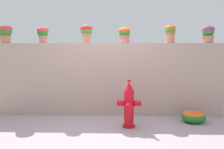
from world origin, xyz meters
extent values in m
plane|color=#A19097|center=(0.00, 0.00, 0.00)|extent=(24.00, 24.00, 0.00)
cube|color=tan|center=(0.00, 0.95, 0.81)|extent=(5.27, 0.37, 1.63)
cylinder|color=#B07A4E|center=(-2.30, 0.92, 1.72)|extent=(0.22, 0.22, 0.18)
cylinder|color=#B07A4E|center=(-2.30, 0.92, 1.79)|extent=(0.26, 0.26, 0.03)
sphere|color=#3A732A|center=(-2.30, 0.92, 1.91)|extent=(0.30, 0.30, 0.30)
ellipsoid|color=#DA3A45|center=(-2.30, 0.92, 1.97)|extent=(0.31, 0.31, 0.16)
cylinder|color=#BB6B61|center=(-1.44, 0.95, 1.71)|extent=(0.17, 0.17, 0.17)
cylinder|color=#BB6B61|center=(-1.44, 0.95, 1.78)|extent=(0.20, 0.20, 0.03)
sphere|color=#277321|center=(-1.44, 0.95, 1.88)|extent=(0.25, 0.25, 0.25)
ellipsoid|color=#E13542|center=(-1.44, 0.95, 1.93)|extent=(0.27, 0.27, 0.14)
cylinder|color=#B7705E|center=(-0.44, 0.98, 1.74)|extent=(0.18, 0.18, 0.22)
cylinder|color=#B7705E|center=(-0.44, 0.98, 1.83)|extent=(0.21, 0.21, 0.03)
sphere|color=#3F8135|center=(-0.44, 0.98, 1.92)|extent=(0.27, 0.27, 0.27)
ellipsoid|color=red|center=(-0.44, 0.98, 1.97)|extent=(0.28, 0.28, 0.15)
cylinder|color=#BC6A63|center=(0.43, 0.99, 1.71)|extent=(0.22, 0.22, 0.17)
cylinder|color=#BC6A63|center=(0.43, 0.99, 1.78)|extent=(0.25, 0.25, 0.03)
sphere|color=#347421|center=(0.43, 0.99, 1.87)|extent=(0.25, 0.25, 0.25)
ellipsoid|color=#E4531F|center=(0.43, 0.99, 1.92)|extent=(0.26, 0.26, 0.14)
cylinder|color=#B97452|center=(1.44, 0.92, 1.74)|extent=(0.20, 0.20, 0.23)
cylinder|color=#B97452|center=(1.44, 0.92, 1.84)|extent=(0.23, 0.23, 0.03)
sphere|color=#3E7D31|center=(1.44, 0.92, 1.92)|extent=(0.23, 0.23, 0.23)
ellipsoid|color=#EB5A15|center=(1.44, 0.92, 1.96)|extent=(0.24, 0.24, 0.13)
cylinder|color=tan|center=(2.29, 0.96, 1.71)|extent=(0.24, 0.24, 0.16)
cylinder|color=tan|center=(2.29, 0.96, 1.77)|extent=(0.29, 0.29, 0.03)
sphere|color=#347439|center=(2.29, 0.96, 1.89)|extent=(0.27, 0.27, 0.27)
ellipsoid|color=#A92C7D|center=(2.29, 0.96, 1.94)|extent=(0.28, 0.28, 0.15)
cylinder|color=red|center=(0.50, -0.01, 0.01)|extent=(0.25, 0.25, 0.03)
cylinder|color=red|center=(0.50, -0.01, 0.34)|extent=(0.19, 0.19, 0.69)
cone|color=red|center=(0.50, -0.01, 0.78)|extent=(0.20, 0.20, 0.17)
cylinder|color=red|center=(0.50, -0.01, 0.89)|extent=(0.07, 0.07, 0.05)
cylinder|color=red|center=(0.34, -0.01, 0.46)|extent=(0.14, 0.11, 0.11)
cylinder|color=red|center=(0.67, -0.01, 0.46)|extent=(0.14, 0.11, 0.11)
cylinder|color=red|center=(0.50, -0.18, 0.43)|extent=(0.13, 0.15, 0.13)
ellipsoid|color=#256B2A|center=(1.83, 0.33, 0.11)|extent=(0.49, 0.44, 0.24)
ellipsoid|color=orange|center=(1.83, 0.33, 0.16)|extent=(0.44, 0.39, 0.13)
camera|label=1|loc=(0.35, -4.36, 1.43)|focal=37.29mm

